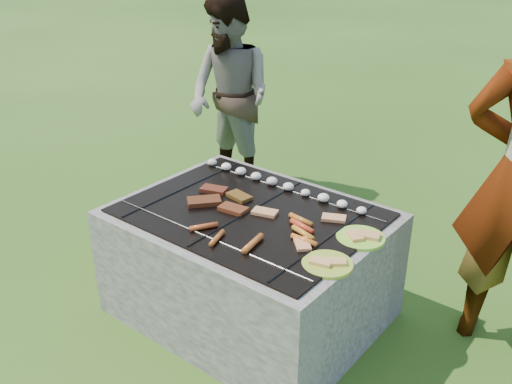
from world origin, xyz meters
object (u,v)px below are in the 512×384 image
(plate_far, at_px, (361,237))
(bystander, at_px, (230,97))
(fire_pit, at_px, (250,267))
(plate_near, at_px, (327,264))

(plate_far, height_order, bystander, bystander)
(fire_pit, relative_size, bystander, 0.88)
(plate_far, xyz_separation_m, bystander, (-1.70, 1.05, 0.12))
(fire_pit, distance_m, bystander, 1.69)
(plate_near, bearing_deg, plate_far, 89.73)
(fire_pit, height_order, plate_near, plate_near)
(plate_far, relative_size, plate_near, 1.20)
(plate_far, height_order, plate_near, plate_far)
(plate_near, relative_size, bystander, 0.17)
(plate_near, xyz_separation_m, bystander, (-1.70, 1.33, 0.13))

